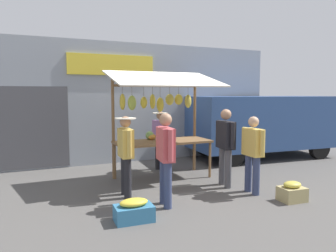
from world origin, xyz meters
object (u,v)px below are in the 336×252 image
(shopper_with_ponytail, at_px, (226,142))
(vendor_with_sunhat, at_px, (160,136))
(shopper_in_striped_shirt, at_px, (166,153))
(produce_crate_near, at_px, (134,211))
(produce_crate_side, at_px, (292,192))
(market_stall, at_px, (161,111))
(shopper_with_shopping_bag, at_px, (126,150))
(parked_van, at_px, (257,121))
(shopper_in_grey_tee, at_px, (253,150))

(shopper_with_ponytail, bearing_deg, vendor_with_sunhat, 26.19)
(shopper_in_striped_shirt, height_order, produce_crate_near, shopper_in_striped_shirt)
(vendor_with_sunhat, bearing_deg, produce_crate_side, 10.23)
(shopper_in_striped_shirt, bearing_deg, produce_crate_side, -99.90)
(vendor_with_sunhat, xyz_separation_m, produce_crate_near, (1.69, 2.95, -0.72))
(shopper_with_ponytail, bearing_deg, produce_crate_near, 120.12)
(shopper_in_striped_shirt, relative_size, shopper_with_ponytail, 0.99)
(market_stall, xyz_separation_m, produce_crate_near, (1.43, 2.28, -1.41))
(shopper_with_shopping_bag, distance_m, produce_crate_near, 1.47)
(parked_van, bearing_deg, vendor_with_sunhat, 9.72)
(shopper_with_shopping_bag, xyz_separation_m, shopper_in_grey_tee, (-2.33, 0.83, -0.03))
(shopper_with_ponytail, relative_size, produce_crate_near, 2.68)
(market_stall, height_order, shopper_with_shopping_bag, market_stall)
(shopper_in_grey_tee, xyz_separation_m, shopper_with_ponytail, (0.21, -0.63, 0.08))
(vendor_with_sunhat, distance_m, shopper_in_grey_tee, 2.69)
(shopper_with_ponytail, bearing_deg, market_stall, 43.94)
(market_stall, distance_m, produce_crate_near, 3.03)
(shopper_in_striped_shirt, xyz_separation_m, produce_crate_near, (0.73, 0.43, -0.78))
(parked_van, bearing_deg, market_stall, 19.65)
(produce_crate_near, bearing_deg, shopper_in_grey_tee, -171.06)
(shopper_with_shopping_bag, distance_m, parked_van, 5.19)
(parked_van, bearing_deg, produce_crate_near, 37.33)
(shopper_in_grey_tee, xyz_separation_m, produce_crate_near, (2.59, 0.41, -0.71))
(shopper_in_grey_tee, bearing_deg, vendor_with_sunhat, 21.46)
(vendor_with_sunhat, relative_size, shopper_with_shopping_bag, 0.98)
(produce_crate_near, distance_m, produce_crate_side, 2.96)
(market_stall, height_order, produce_crate_near, market_stall)
(produce_crate_side, bearing_deg, shopper_in_striped_shirt, -17.90)
(shopper_in_grey_tee, distance_m, parked_van, 3.77)
(produce_crate_near, bearing_deg, vendor_with_sunhat, -119.88)
(shopper_with_shopping_bag, bearing_deg, produce_crate_near, 171.78)
(shopper_with_ponytail, xyz_separation_m, parked_van, (-2.66, -2.22, 0.17))
(market_stall, height_order, shopper_in_grey_tee, market_stall)
(market_stall, xyz_separation_m, produce_crate_side, (-1.52, 2.56, -1.40))
(shopper_with_shopping_bag, distance_m, produce_crate_side, 3.18)
(produce_crate_side, bearing_deg, parked_van, -120.42)
(shopper_with_shopping_bag, bearing_deg, shopper_with_ponytail, -92.06)
(shopper_with_ponytail, relative_size, parked_van, 0.36)
(market_stall, relative_size, produce_crate_near, 4.07)
(shopper_with_ponytail, xyz_separation_m, produce_crate_side, (-0.57, 1.33, -0.78))
(shopper_in_grey_tee, relative_size, produce_crate_near, 2.49)
(shopper_with_shopping_bag, distance_m, shopper_in_striped_shirt, 0.94)
(market_stall, xyz_separation_m, vendor_with_sunhat, (-0.27, -0.67, -0.69))
(market_stall, relative_size, shopper_in_grey_tee, 1.64)
(parked_van, height_order, produce_crate_side, parked_van)
(shopper_in_striped_shirt, distance_m, shopper_with_ponytail, 1.76)
(shopper_in_grey_tee, distance_m, produce_crate_side, 1.05)
(market_stall, bearing_deg, produce_crate_near, 57.89)
(vendor_with_sunhat, xyz_separation_m, shopper_in_striped_shirt, (0.97, 2.52, 0.07))
(produce_crate_near, bearing_deg, produce_crate_side, 174.44)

